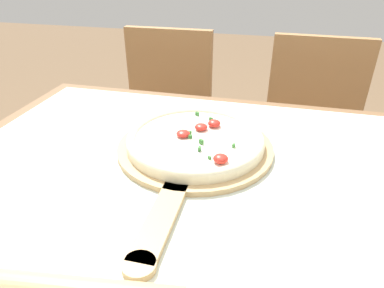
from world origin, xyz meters
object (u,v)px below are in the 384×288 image
Objects in this scene: chair_right at (310,134)px; chair_left at (165,118)px; pizza_peel at (193,152)px; pizza at (195,139)px.

chair_left is at bearing -178.18° from chair_right.
pizza_peel is 0.03m from pizza.
chair_left is 1.00× the size of chair_right.
pizza_peel is at bearing -113.38° from chair_right.
pizza_peel is at bearing -90.90° from pizza.
chair_right reaches higher than pizza_peel.
pizza is at bearing -114.10° from chair_right.
pizza is at bearing -66.44° from chair_left.
chair_right is at bearing 64.80° from pizza_peel.
chair_right is (0.62, -0.00, 0.00)m from chair_left.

